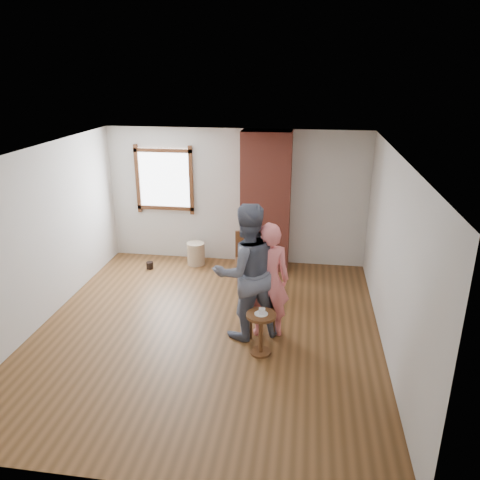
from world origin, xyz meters
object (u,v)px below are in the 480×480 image
dining_chair_right (259,299)px  person_pink (268,280)px  dining_chair_left (249,257)px  side_table (261,327)px  man (246,272)px  stoneware_crock (196,254)px

dining_chair_right → person_pink: bearing=-57.5°
dining_chair_left → dining_chair_right: dining_chair_left is taller
dining_chair_left → side_table: bearing=-88.7°
man → stoneware_crock: bearing=-88.6°
dining_chair_left → person_pink: 1.59m
side_table → man: 0.79m
side_table → man: (-0.26, 0.46, 0.58)m
dining_chair_right → side_table: size_ratio=1.49×
stoneware_crock → dining_chair_left: dining_chair_left is taller
dining_chair_left → person_pink: size_ratio=0.59×
stoneware_crock → dining_chair_right: (1.48, -2.24, 0.28)m
dining_chair_left → side_table: size_ratio=1.66×
side_table → person_pink: 0.68m
dining_chair_right → person_pink: size_ratio=0.53×
dining_chair_left → person_pink: person_pink is taller
dining_chair_right → man: (-0.16, -0.16, 0.48)m
dining_chair_right → side_table: bearing=-100.9°
dining_chair_right → side_table: dining_chair_right is taller
stoneware_crock → dining_chair_left: 1.47m
man → person_pink: man is taller
dining_chair_left → dining_chair_right: bearing=-87.5°
stoneware_crock → dining_chair_right: 2.70m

